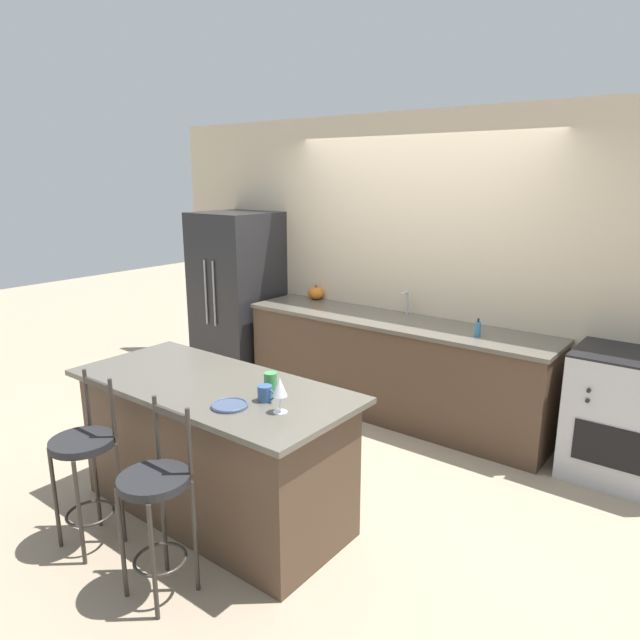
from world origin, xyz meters
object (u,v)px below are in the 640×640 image
object	(u,v)px
refrigerator	(238,295)
wine_glass	(280,387)
oven_range	(629,418)
dinner_plate	(230,405)
bar_stool_near	(85,459)
pumpkin_decoration	(316,293)
coffee_mug	(265,393)
tumbler_cup	(271,382)
soap_bottle	(478,329)
bar_stool_far	(157,498)

from	to	relation	value
refrigerator	wine_glass	world-z (taller)	refrigerator
oven_range	wine_glass	bearing A→B (deg)	-122.47
oven_range	dinner_plate	world-z (taller)	oven_range
bar_stool_near	pumpkin_decoration	bearing A→B (deg)	102.10
wine_glass	coffee_mug	xyz separation A→B (m)	(-0.17, 0.07, -0.10)
oven_range	pumpkin_decoration	xyz separation A→B (m)	(-3.01, 0.22, 0.49)
tumbler_cup	coffee_mug	bearing A→B (deg)	-58.23
refrigerator	coffee_mug	size ratio (longest dim) A/B	15.37
wine_glass	soap_bottle	xyz separation A→B (m)	(0.26, 2.08, -0.08)
oven_range	soap_bottle	distance (m)	1.23
oven_range	dinner_plate	size ratio (longest dim) A/B	4.51
coffee_mug	tumbler_cup	bearing A→B (deg)	121.77
dinner_plate	coffee_mug	size ratio (longest dim) A/B	1.82
bar_stool_near	tumbler_cup	xyz separation A→B (m)	(0.72, 0.81, 0.40)
bar_stool_far	refrigerator	bearing A→B (deg)	128.49
bar_stool_near	wine_glass	xyz separation A→B (m)	(0.98, 0.60, 0.49)
pumpkin_decoration	soap_bottle	bearing A→B (deg)	-9.49
refrigerator	soap_bottle	size ratio (longest dim) A/B	12.01
dinner_plate	pumpkin_decoration	xyz separation A→B (m)	(-1.35, 2.51, 0.06)
oven_range	pumpkin_decoration	bearing A→B (deg)	175.81
wine_glass	bar_stool_far	bearing A→B (deg)	-116.54
coffee_mug	dinner_plate	bearing A→B (deg)	-118.64
coffee_mug	wine_glass	bearing A→B (deg)	-21.96
refrigerator	bar_stool_far	bearing A→B (deg)	-51.51
wine_glass	coffee_mug	world-z (taller)	wine_glass
coffee_mug	tumbler_cup	distance (m)	0.16
tumbler_cup	wine_glass	bearing A→B (deg)	-38.78
dinner_plate	coffee_mug	distance (m)	0.21
dinner_plate	bar_stool_near	bearing A→B (deg)	-145.18
bar_stool_near	soap_bottle	world-z (taller)	soap_bottle
pumpkin_decoration	coffee_mug	bearing A→B (deg)	-58.09
bar_stool_near	wine_glass	size ratio (longest dim) A/B	5.15
soap_bottle	tumbler_cup	bearing A→B (deg)	-105.50
tumbler_cup	bar_stool_near	bearing A→B (deg)	-131.51
pumpkin_decoration	soap_bottle	world-z (taller)	pumpkin_decoration
bar_stool_near	dinner_plate	world-z (taller)	bar_stool_near
bar_stool_far	pumpkin_decoration	size ratio (longest dim) A/B	6.44
coffee_mug	soap_bottle	world-z (taller)	soap_bottle
oven_range	bar_stool_near	distance (m)	3.65
wine_glass	pumpkin_decoration	size ratio (longest dim) A/B	1.25
bar_stool_near	bar_stool_far	xyz separation A→B (m)	(0.67, -0.01, 0.00)
wine_glass	soap_bottle	world-z (taller)	wine_glass
coffee_mug	soap_bottle	bearing A→B (deg)	77.84
wine_glass	pumpkin_decoration	distance (m)	2.90
bar_stool_near	coffee_mug	size ratio (longest dim) A/B	9.04
bar_stool_far	pumpkin_decoration	bearing A→B (deg)	113.66
bar_stool_far	coffee_mug	distance (m)	0.79
refrigerator	dinner_plate	distance (m)	3.11
soap_bottle	wine_glass	bearing A→B (deg)	-97.10
wine_glass	coffee_mug	distance (m)	0.21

